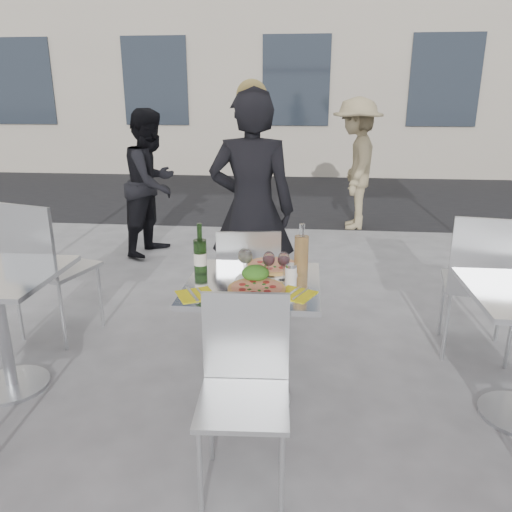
# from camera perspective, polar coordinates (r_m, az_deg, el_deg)

# --- Properties ---
(ground) EXTENTS (80.00, 80.00, 0.00)m
(ground) POSITION_cam_1_polar(r_m,az_deg,el_deg) (3.06, -0.29, -16.21)
(ground) COLOR slate
(street_asphalt) EXTENTS (24.00, 5.00, 0.00)m
(street_asphalt) POSITION_cam_1_polar(r_m,az_deg,el_deg) (9.19, 4.00, 7.11)
(street_asphalt) COLOR black
(street_asphalt) RESTS_ON ground
(main_table) EXTENTS (0.72, 0.72, 0.75)m
(main_table) POSITION_cam_1_polar(r_m,az_deg,el_deg) (2.80, -0.31, -7.02)
(main_table) COLOR #B7BABF
(main_table) RESTS_ON ground
(chair_far) EXTENTS (0.46, 0.47, 0.90)m
(chair_far) POSITION_cam_1_polar(r_m,az_deg,el_deg) (3.34, -0.87, -2.82)
(chair_far) COLOR silver
(chair_far) RESTS_ON ground
(chair_near) EXTENTS (0.42, 0.43, 0.88)m
(chair_near) POSITION_cam_1_polar(r_m,az_deg,el_deg) (2.30, -1.33, -13.56)
(chair_near) COLOR silver
(chair_near) RESTS_ON ground
(side_chair_lfar) EXTENTS (0.59, 0.60, 1.03)m
(side_chair_lfar) POSITION_cam_1_polar(r_m,az_deg,el_deg) (3.81, -23.13, -0.46)
(side_chair_lfar) COLOR silver
(side_chair_lfar) RESTS_ON ground
(side_chair_rfar) EXTENTS (0.53, 0.54, 1.01)m
(side_chair_rfar) POSITION_cam_1_polar(r_m,az_deg,el_deg) (3.57, 24.52, -2.09)
(side_chair_rfar) COLOR silver
(side_chair_rfar) RESTS_ON ground
(woman_diner) EXTENTS (0.65, 0.43, 1.78)m
(woman_diner) POSITION_cam_1_polar(r_m,az_deg,el_deg) (3.78, -0.47, 5.24)
(woman_diner) COLOR black
(woman_diner) RESTS_ON ground
(pedestrian_a) EXTENTS (0.79, 0.91, 1.59)m
(pedestrian_a) POSITION_cam_1_polar(r_m,az_deg,el_deg) (5.66, -11.79, 8.16)
(pedestrian_a) COLOR black
(pedestrian_a) RESTS_ON ground
(pedestrian_b) EXTENTS (0.69, 1.13, 1.70)m
(pedestrian_b) POSITION_cam_1_polar(r_m,az_deg,el_deg) (6.78, 11.28, 10.23)
(pedestrian_b) COLOR #978761
(pedestrian_b) RESTS_ON ground
(pizza_near) EXTENTS (0.30, 0.30, 0.02)m
(pizza_near) POSITION_cam_1_polar(r_m,az_deg,el_deg) (2.59, 0.09, -3.78)
(pizza_near) COLOR #EAB25B
(pizza_near) RESTS_ON main_table
(pizza_far) EXTENTS (0.34, 0.34, 0.03)m
(pizza_far) POSITION_cam_1_polar(r_m,az_deg,el_deg) (2.90, 1.92, -1.25)
(pizza_far) COLOR white
(pizza_far) RESTS_ON main_table
(salad_plate) EXTENTS (0.22, 0.22, 0.09)m
(salad_plate) POSITION_cam_1_polar(r_m,az_deg,el_deg) (2.72, -0.06, -2.13)
(salad_plate) COLOR white
(salad_plate) RESTS_ON main_table
(wine_bottle) EXTENTS (0.07, 0.08, 0.29)m
(wine_bottle) POSITION_cam_1_polar(r_m,az_deg,el_deg) (2.82, -6.39, 0.15)
(wine_bottle) COLOR #274F1D
(wine_bottle) RESTS_ON main_table
(carafe) EXTENTS (0.08, 0.08, 0.29)m
(carafe) POSITION_cam_1_polar(r_m,az_deg,el_deg) (2.82, 5.20, 0.27)
(carafe) COLOR tan
(carafe) RESTS_ON main_table
(sugar_shaker) EXTENTS (0.06, 0.06, 0.11)m
(sugar_shaker) POSITION_cam_1_polar(r_m,az_deg,el_deg) (2.69, 4.00, -2.03)
(sugar_shaker) COLOR white
(sugar_shaker) RESTS_ON main_table
(wineglass_white_a) EXTENTS (0.07, 0.07, 0.16)m
(wineglass_white_a) POSITION_cam_1_polar(r_m,az_deg,el_deg) (2.78, -1.39, -0.10)
(wineglass_white_a) COLOR white
(wineglass_white_a) RESTS_ON main_table
(wineglass_white_b) EXTENTS (0.07, 0.07, 0.16)m
(wineglass_white_b) POSITION_cam_1_polar(r_m,az_deg,el_deg) (2.77, -1.08, -0.14)
(wineglass_white_b) COLOR white
(wineglass_white_b) RESTS_ON main_table
(wineglass_red_a) EXTENTS (0.07, 0.07, 0.16)m
(wineglass_red_a) POSITION_cam_1_polar(r_m,az_deg,el_deg) (2.73, 1.47, -0.44)
(wineglass_red_a) COLOR white
(wineglass_red_a) RESTS_ON main_table
(wineglass_red_b) EXTENTS (0.07, 0.07, 0.16)m
(wineglass_red_b) POSITION_cam_1_polar(r_m,az_deg,el_deg) (2.73, 3.19, -0.48)
(wineglass_red_b) COLOR white
(wineglass_red_b) RESTS_ON main_table
(napkin_left) EXTENTS (0.24, 0.24, 0.01)m
(napkin_left) POSITION_cam_1_polar(r_m,az_deg,el_deg) (2.56, -6.88, -4.39)
(napkin_left) COLOR yellow
(napkin_left) RESTS_ON main_table
(napkin_right) EXTENTS (0.24, 0.24, 0.01)m
(napkin_right) POSITION_cam_1_polar(r_m,az_deg,el_deg) (2.56, 4.50, -4.33)
(napkin_right) COLOR yellow
(napkin_right) RESTS_ON main_table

